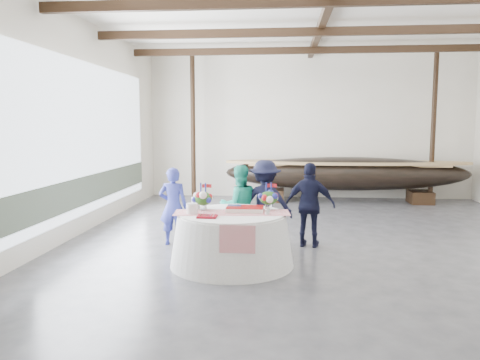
{
  "coord_description": "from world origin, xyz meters",
  "views": [
    {
      "loc": [
        -0.75,
        -8.85,
        2.28
      ],
      "look_at": [
        -1.59,
        -0.04,
        1.23
      ],
      "focal_mm": 35.0,
      "sensor_mm": 36.0,
      "label": 1
    }
  ],
  "objects": [
    {
      "name": "pavilion_structure",
      "position": [
        0.0,
        0.86,
        4.0
      ],
      "size": [
        9.8,
        11.76,
        4.5
      ],
      "color": "black",
      "rests_on": "ground"
    },
    {
      "name": "banquet_table",
      "position": [
        -1.59,
        -1.44,
        0.43
      ],
      "size": [
        2.02,
        2.02,
        0.86
      ],
      "color": "silver",
      "rests_on": "ground"
    },
    {
      "name": "guest_man_right",
      "position": [
        -0.26,
        -0.16,
        0.79
      ],
      "size": [
        0.99,
        0.57,
        1.59
      ],
      "primitive_type": "imported",
      "rotation": [
        0.0,
        0.0,
        2.94
      ],
      "color": "black",
      "rests_on": "ground"
    },
    {
      "name": "longboat_display",
      "position": [
        1.08,
        5.1,
        0.86
      ],
      "size": [
        7.15,
        1.43,
        1.34
      ],
      "color": "black",
      "rests_on": "ground"
    },
    {
      "name": "tabletop_items",
      "position": [
        -1.6,
        -1.26,
        1.01
      ],
      "size": [
        1.91,
        1.01,
        0.4
      ],
      "color": "#B61223",
      "rests_on": "banquet_table"
    },
    {
      "name": "guest_woman_blue",
      "position": [
        -2.84,
        -0.26,
        0.74
      ],
      "size": [
        0.56,
        0.38,
        1.49
      ],
      "primitive_type": "imported",
      "rotation": [
        0.0,
        0.0,
        3.2
      ],
      "color": "navy",
      "rests_on": "ground"
    },
    {
      "name": "floor",
      "position": [
        0.0,
        0.0,
        0.0
      ],
      "size": [
        10.0,
        12.0,
        0.01
      ],
      "primitive_type": "cube",
      "color": "#3D3D42",
      "rests_on": "ground"
    },
    {
      "name": "wall_left",
      "position": [
        -5.0,
        0.0,
        2.25
      ],
      "size": [
        0.02,
        12.0,
        4.5
      ],
      "primitive_type": "cube",
      "color": "silver",
      "rests_on": "ground"
    },
    {
      "name": "ceiling",
      "position": [
        0.0,
        0.0,
        4.5
      ],
      "size": [
        10.0,
        12.0,
        0.01
      ],
      "primitive_type": "cube",
      "color": "white",
      "rests_on": "wall_back"
    },
    {
      "name": "guest_woman_teal",
      "position": [
        -1.59,
        -0.17,
        0.76
      ],
      "size": [
        0.89,
        0.8,
        1.53
      ],
      "primitive_type": "imported",
      "rotation": [
        0.0,
        0.0,
        3.49
      ],
      "color": "teal",
      "rests_on": "ground"
    },
    {
      "name": "wall_back",
      "position": [
        0.0,
        6.0,
        2.25
      ],
      "size": [
        10.0,
        0.02,
        4.5
      ],
      "primitive_type": "cube",
      "color": "silver",
      "rests_on": "ground"
    },
    {
      "name": "open_bay",
      "position": [
        -4.95,
        1.0,
        1.83
      ],
      "size": [
        0.03,
        7.0,
        3.2
      ],
      "color": "silver",
      "rests_on": "ground"
    },
    {
      "name": "guest_man_left",
      "position": [
        -1.11,
        -0.08,
        0.81
      ],
      "size": [
        1.05,
        0.61,
        1.62
      ],
      "primitive_type": "imported",
      "rotation": [
        0.0,
        0.0,
        3.14
      ],
      "color": "black",
      "rests_on": "ground"
    },
    {
      "name": "wall_front",
      "position": [
        0.0,
        -6.0,
        2.25
      ],
      "size": [
        10.0,
        0.02,
        4.5
      ],
      "primitive_type": "cube",
      "color": "silver",
      "rests_on": "ground"
    }
  ]
}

